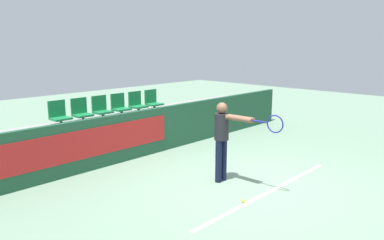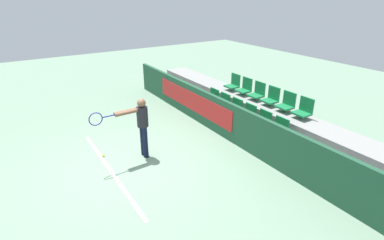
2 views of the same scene
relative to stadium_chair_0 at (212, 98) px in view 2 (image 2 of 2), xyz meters
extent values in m
plane|color=gray|center=(1.49, -3.68, -0.62)|extent=(30.00, 30.00, 0.00)
cube|color=white|center=(1.49, -4.13, -0.62)|extent=(4.22, 0.08, 0.01)
cube|color=#1E4C33|center=(1.49, -0.66, -0.06)|extent=(11.11, 0.12, 1.13)
cube|color=red|center=(-0.15, -0.73, 0.00)|extent=(4.19, 0.02, 0.62)
cube|color=gray|center=(1.49, -0.12, -0.43)|extent=(10.71, 0.91, 0.38)
cube|color=gray|center=(1.49, 0.79, -0.24)|extent=(10.71, 0.91, 0.77)
cylinder|color=#333333|center=(0.00, -0.08, -0.18)|extent=(0.07, 0.07, 0.12)
cube|color=#197A42|center=(0.00, -0.08, -0.10)|extent=(0.44, 0.38, 0.05)
cube|color=#197A42|center=(0.00, 0.10, 0.13)|extent=(0.44, 0.04, 0.40)
cylinder|color=#333333|center=(0.60, -0.08, -0.18)|extent=(0.07, 0.07, 0.12)
cube|color=#197A42|center=(0.60, -0.08, -0.10)|extent=(0.44, 0.38, 0.05)
cube|color=#197A42|center=(0.60, 0.10, 0.13)|extent=(0.44, 0.04, 0.40)
cylinder|color=#333333|center=(1.19, -0.08, -0.18)|extent=(0.07, 0.07, 0.12)
cube|color=#197A42|center=(1.19, -0.08, -0.10)|extent=(0.44, 0.38, 0.05)
cube|color=#197A42|center=(1.19, 0.10, 0.13)|extent=(0.44, 0.04, 0.40)
cylinder|color=#333333|center=(1.79, -0.08, -0.18)|extent=(0.07, 0.07, 0.12)
cube|color=#197A42|center=(1.79, -0.08, -0.10)|extent=(0.44, 0.38, 0.05)
cube|color=#197A42|center=(1.79, 0.10, 0.13)|extent=(0.44, 0.04, 0.40)
cylinder|color=#333333|center=(2.39, -0.08, -0.18)|extent=(0.07, 0.07, 0.12)
cube|color=#197A42|center=(2.39, -0.08, -0.10)|extent=(0.44, 0.38, 0.05)
cube|color=#197A42|center=(2.39, 0.10, 0.13)|extent=(0.44, 0.04, 0.40)
cylinder|color=#333333|center=(2.98, -0.08, -0.18)|extent=(0.07, 0.07, 0.12)
cube|color=#197A42|center=(2.98, -0.08, -0.10)|extent=(0.44, 0.38, 0.05)
cube|color=#197A42|center=(2.98, 0.10, 0.13)|extent=(0.44, 0.04, 0.40)
cylinder|color=#333333|center=(0.00, 0.84, 0.20)|extent=(0.07, 0.07, 0.12)
cube|color=#197A42|center=(0.00, 0.84, 0.29)|extent=(0.44, 0.38, 0.05)
cube|color=#197A42|center=(0.00, 1.01, 0.51)|extent=(0.44, 0.04, 0.40)
cylinder|color=#333333|center=(0.60, 0.84, 0.20)|extent=(0.07, 0.07, 0.12)
cube|color=#197A42|center=(0.60, 0.84, 0.29)|extent=(0.44, 0.38, 0.05)
cube|color=#197A42|center=(0.60, 1.01, 0.51)|extent=(0.44, 0.04, 0.40)
cylinder|color=#333333|center=(1.19, 0.84, 0.20)|extent=(0.07, 0.07, 0.12)
cube|color=#197A42|center=(1.19, 0.84, 0.29)|extent=(0.44, 0.38, 0.05)
cube|color=#197A42|center=(1.19, 1.01, 0.51)|extent=(0.44, 0.04, 0.40)
cylinder|color=#333333|center=(1.79, 0.84, 0.20)|extent=(0.07, 0.07, 0.12)
cube|color=#197A42|center=(1.79, 0.84, 0.29)|extent=(0.44, 0.38, 0.05)
cube|color=#197A42|center=(1.79, 1.01, 0.51)|extent=(0.44, 0.04, 0.40)
cylinder|color=#333333|center=(2.39, 0.84, 0.20)|extent=(0.07, 0.07, 0.12)
cube|color=#197A42|center=(2.39, 0.84, 0.29)|extent=(0.44, 0.38, 0.05)
cube|color=#197A42|center=(2.39, 1.01, 0.51)|extent=(0.44, 0.04, 0.40)
cylinder|color=#333333|center=(2.98, 0.84, 0.20)|extent=(0.07, 0.07, 0.12)
cube|color=#197A42|center=(2.98, 0.84, 0.29)|extent=(0.44, 0.38, 0.05)
cube|color=#197A42|center=(2.98, 1.01, 0.51)|extent=(0.44, 0.04, 0.40)
cylinder|color=black|center=(1.22, -3.12, -0.20)|extent=(0.13, 0.13, 0.85)
cylinder|color=black|center=(1.37, -3.12, -0.20)|extent=(0.13, 0.13, 0.85)
cylinder|color=black|center=(1.29, -3.12, 0.49)|extent=(0.28, 0.28, 0.52)
sphere|color=brown|center=(1.29, -3.12, 0.86)|extent=(0.22, 0.22, 0.22)
cylinder|color=brown|center=(1.27, -3.54, 0.71)|extent=(0.11, 0.56, 0.09)
cylinder|color=brown|center=(1.35, -3.54, 0.71)|extent=(0.11, 0.56, 0.09)
cylinder|color=navy|center=(1.33, -3.97, 0.71)|extent=(0.04, 0.30, 0.03)
torus|color=navy|center=(1.34, -4.27, 0.71)|extent=(0.04, 0.32, 0.32)
sphere|color=#CCDB33|center=(0.76, -4.07, -0.59)|extent=(0.07, 0.07, 0.07)
camera|label=1|loc=(-4.24, -7.59, 2.08)|focal=35.00mm
camera|label=2|loc=(7.76, -5.79, 3.39)|focal=28.00mm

